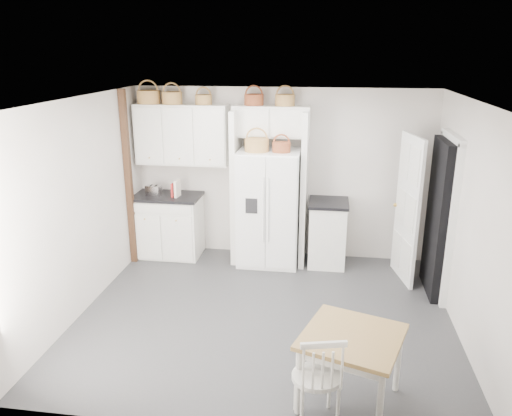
# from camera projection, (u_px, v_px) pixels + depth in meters

# --- Properties ---
(floor) EXTENTS (4.50, 4.50, 0.00)m
(floor) POSITION_uv_depth(u_px,v_px,m) (265.00, 315.00, 6.14)
(floor) COLOR #363639
(floor) RESTS_ON ground
(ceiling) EXTENTS (4.50, 4.50, 0.00)m
(ceiling) POSITION_uv_depth(u_px,v_px,m) (266.00, 100.00, 5.36)
(ceiling) COLOR white
(ceiling) RESTS_ON wall_back
(wall_back) EXTENTS (4.50, 0.00, 4.50)m
(wall_back) POSITION_uv_depth(u_px,v_px,m) (282.00, 174.00, 7.64)
(wall_back) COLOR beige
(wall_back) RESTS_ON floor
(wall_left) EXTENTS (0.00, 4.00, 4.00)m
(wall_left) POSITION_uv_depth(u_px,v_px,m) (82.00, 207.00, 6.06)
(wall_left) COLOR beige
(wall_left) RESTS_ON floor
(wall_right) EXTENTS (0.00, 4.00, 4.00)m
(wall_right) POSITION_uv_depth(u_px,v_px,m) (470.00, 224.00, 5.44)
(wall_right) COLOR beige
(wall_right) RESTS_ON floor
(refrigerator) EXTENTS (0.90, 0.72, 1.73)m
(refrigerator) POSITION_uv_depth(u_px,v_px,m) (269.00, 208.00, 7.44)
(refrigerator) COLOR white
(refrigerator) RESTS_ON floor
(base_cab_left) EXTENTS (1.02, 0.64, 0.94)m
(base_cab_left) POSITION_uv_depth(u_px,v_px,m) (168.00, 226.00, 7.85)
(base_cab_left) COLOR silver
(base_cab_left) RESTS_ON floor
(base_cab_right) EXTENTS (0.54, 0.64, 0.95)m
(base_cab_right) POSITION_uv_depth(u_px,v_px,m) (327.00, 234.00, 7.50)
(base_cab_right) COLOR silver
(base_cab_right) RESTS_ON floor
(dining_table) EXTENTS (1.06, 1.06, 0.70)m
(dining_table) POSITION_uv_depth(u_px,v_px,m) (350.00, 369.00, 4.54)
(dining_table) COLOR olive
(dining_table) RESTS_ON floor
(windsor_chair) EXTENTS (0.52, 0.49, 0.90)m
(windsor_chair) POSITION_uv_depth(u_px,v_px,m) (317.00, 377.00, 4.27)
(windsor_chair) COLOR silver
(windsor_chair) RESTS_ON floor
(counter_left) EXTENTS (1.06, 0.68, 0.04)m
(counter_left) POSITION_uv_depth(u_px,v_px,m) (167.00, 196.00, 7.70)
(counter_left) COLOR black
(counter_left) RESTS_ON base_cab_left
(counter_right) EXTENTS (0.58, 0.69, 0.04)m
(counter_right) POSITION_uv_depth(u_px,v_px,m) (329.00, 202.00, 7.35)
(counter_right) COLOR black
(counter_right) RESTS_ON base_cab_right
(toaster) EXTENTS (0.25, 0.17, 0.16)m
(toaster) POSITION_uv_depth(u_px,v_px,m) (154.00, 190.00, 7.63)
(toaster) COLOR silver
(toaster) RESTS_ON counter_left
(cookbook_red) EXTENTS (0.05, 0.14, 0.21)m
(cookbook_red) POSITION_uv_depth(u_px,v_px,m) (174.00, 190.00, 7.56)
(cookbook_red) COLOR #B22221
(cookbook_red) RESTS_ON counter_left
(cookbook_cream) EXTENTS (0.06, 0.18, 0.26)m
(cookbook_cream) POSITION_uv_depth(u_px,v_px,m) (177.00, 188.00, 7.55)
(cookbook_cream) COLOR #F1E1CC
(cookbook_cream) RESTS_ON counter_left
(basket_upper_a) EXTENTS (0.34, 0.34, 0.19)m
(basket_upper_a) POSITION_uv_depth(u_px,v_px,m) (148.00, 97.00, 7.40)
(basket_upper_a) COLOR #A46841
(basket_upper_a) RESTS_ON upper_cabinet
(basket_upper_b) EXTENTS (0.30, 0.30, 0.18)m
(basket_upper_b) POSITION_uv_depth(u_px,v_px,m) (172.00, 98.00, 7.35)
(basket_upper_b) COLOR #A46841
(basket_upper_b) RESTS_ON upper_cabinet
(basket_upper_c) EXTENTS (0.25, 0.25, 0.14)m
(basket_upper_c) POSITION_uv_depth(u_px,v_px,m) (204.00, 100.00, 7.29)
(basket_upper_c) COLOR #A46841
(basket_upper_c) RESTS_ON upper_cabinet
(basket_bridge_a) EXTENTS (0.28, 0.28, 0.16)m
(basket_bridge_a) POSITION_uv_depth(u_px,v_px,m) (254.00, 100.00, 7.19)
(basket_bridge_a) COLOR maroon
(basket_bridge_a) RESTS_ON bridge_cabinet
(basket_bridge_b) EXTENTS (0.28, 0.28, 0.16)m
(basket_bridge_b) POSITION_uv_depth(u_px,v_px,m) (285.00, 100.00, 7.13)
(basket_bridge_b) COLOR #A46841
(basket_bridge_b) RESTS_ON bridge_cabinet
(basket_fridge_a) EXTENTS (0.34, 0.34, 0.18)m
(basket_fridge_a) POSITION_uv_depth(u_px,v_px,m) (257.00, 145.00, 7.08)
(basket_fridge_a) COLOR #A46841
(basket_fridge_a) RESTS_ON refrigerator
(basket_fridge_b) EXTENTS (0.26, 0.26, 0.14)m
(basket_fridge_b) POSITION_uv_depth(u_px,v_px,m) (281.00, 147.00, 7.04)
(basket_fridge_b) COLOR maroon
(basket_fridge_b) RESTS_ON refrigerator
(upper_cabinet) EXTENTS (1.40, 0.34, 0.90)m
(upper_cabinet) POSITION_uv_depth(u_px,v_px,m) (182.00, 135.00, 7.50)
(upper_cabinet) COLOR silver
(upper_cabinet) RESTS_ON wall_back
(bridge_cabinet) EXTENTS (1.12, 0.34, 0.45)m
(bridge_cabinet) POSITION_uv_depth(u_px,v_px,m) (271.00, 121.00, 7.25)
(bridge_cabinet) COLOR silver
(bridge_cabinet) RESTS_ON wall_back
(fridge_panel_left) EXTENTS (0.08, 0.60, 2.30)m
(fridge_panel_left) POSITION_uv_depth(u_px,v_px,m) (236.00, 187.00, 7.49)
(fridge_panel_left) COLOR silver
(fridge_panel_left) RESTS_ON floor
(fridge_panel_right) EXTENTS (0.08, 0.60, 2.30)m
(fridge_panel_right) POSITION_uv_depth(u_px,v_px,m) (304.00, 190.00, 7.35)
(fridge_panel_right) COLOR silver
(fridge_panel_right) RESTS_ON floor
(trim_post) EXTENTS (0.09, 0.09, 2.60)m
(trim_post) POSITION_uv_depth(u_px,v_px,m) (129.00, 179.00, 7.32)
(trim_post) COLOR #361E11
(trim_post) RESTS_ON floor
(doorway_void) EXTENTS (0.18, 0.85, 2.05)m
(doorway_void) POSITION_uv_depth(u_px,v_px,m) (440.00, 218.00, 6.48)
(doorway_void) COLOR black
(doorway_void) RESTS_ON floor
(door_slab) EXTENTS (0.21, 0.79, 2.05)m
(door_slab) POSITION_uv_depth(u_px,v_px,m) (407.00, 209.00, 6.85)
(door_slab) COLOR white
(door_slab) RESTS_ON floor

